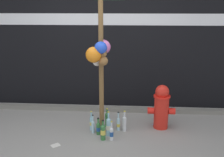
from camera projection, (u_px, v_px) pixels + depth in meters
The scene contains 16 objects.
ground_plane at pixel (92, 145), 4.15m from camera, with size 14.00×14.00×0.00m, color gray.
building_wall at pixel (103, 14), 5.40m from camera, with size 10.00×0.21×3.81m.
curb_strip at pixel (102, 109), 5.49m from camera, with size 8.00×0.12×0.08m, color slate.
memorial_post at pixel (100, 41), 4.16m from camera, with size 0.58×0.49×2.64m.
fire_hydrant at pixel (161, 107), 4.65m from camera, with size 0.47×0.29×0.78m.
bottle_0 at pixel (112, 133), 4.28m from camera, with size 0.06×0.06×0.33m.
bottle_1 at pixel (109, 126), 4.42m from camera, with size 0.08×0.08×0.42m.
bottle_2 at pixel (107, 119), 4.75m from camera, with size 0.07×0.07×0.34m.
bottle_3 at pixel (93, 126), 4.53m from camera, with size 0.06×0.06×0.32m.
bottle_4 at pixel (98, 128), 4.47m from camera, with size 0.07×0.07×0.29m.
bottle_5 at pixel (124, 123), 4.59m from camera, with size 0.07×0.07×0.36m.
bottle_6 at pixel (118, 123), 4.62m from camera, with size 0.06×0.06×0.34m.
bottle_7 at pixel (92, 123), 4.63m from camera, with size 0.06×0.06×0.34m.
bottle_8 at pixel (103, 132), 4.29m from camera, with size 0.08×0.08×0.34m.
litter_0 at pixel (56, 145), 4.14m from camera, with size 0.13×0.11×0.01m, color silver.
litter_1 at pixel (155, 124), 4.87m from camera, with size 0.07×0.10×0.01m, color #8C99B2.
Camera 1 is at (0.56, -3.70, 2.09)m, focal length 43.15 mm.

